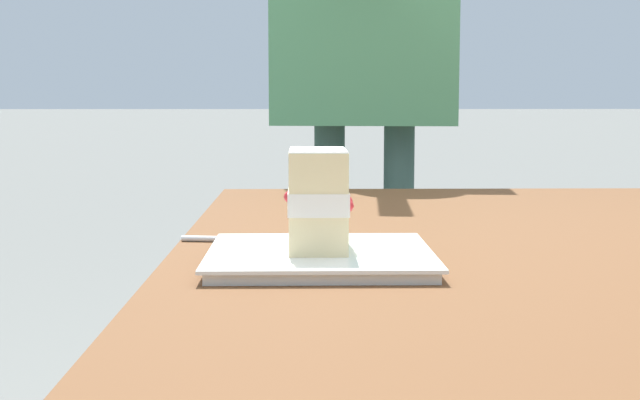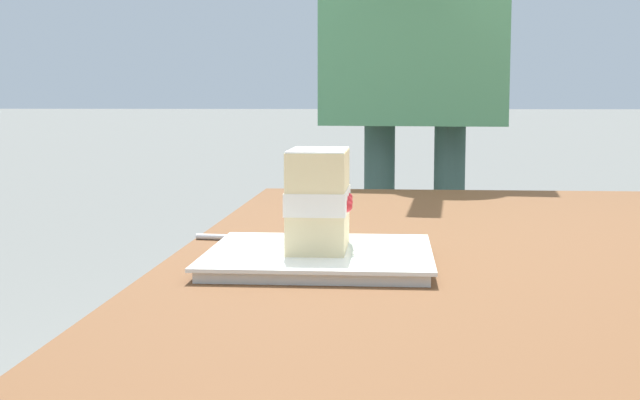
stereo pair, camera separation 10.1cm
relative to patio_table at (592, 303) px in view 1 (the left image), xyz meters
The scene contains 5 objects.
patio_table is the anchor object (origin of this frame).
dessert_plate 0.40m from the patio_table, 113.23° to the left, with size 0.25×0.25×0.02m.
cake_slice 0.42m from the patio_table, 112.10° to the left, with size 0.12×0.08×0.11m.
dessert_fork 0.45m from the patio_table, 90.66° to the left, with size 0.04×0.17×0.01m.
diner_person 1.19m from the patio_table, 12.12° to the left, with size 0.60×0.47×1.64m.
Camera 1 is at (-1.16, 0.38, 0.89)m, focal length 50.60 mm.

